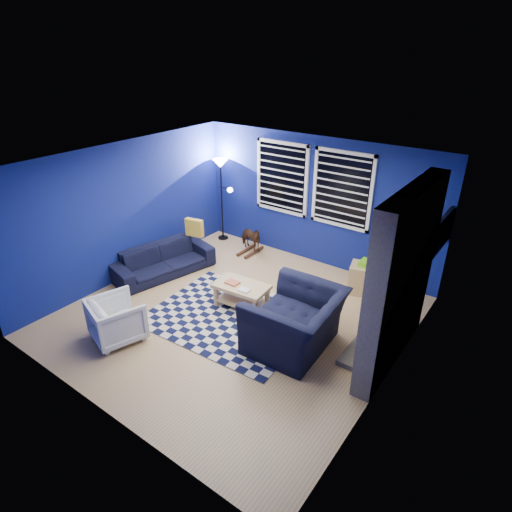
{
  "coord_description": "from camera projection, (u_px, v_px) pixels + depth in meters",
  "views": [
    {
      "loc": [
        3.67,
        -4.48,
        4.01
      ],
      "look_at": [
        0.19,
        0.3,
        1.03
      ],
      "focal_mm": 30.0,
      "sensor_mm": 36.0,
      "label": 1
    }
  ],
  "objects": [
    {
      "name": "floor",
      "position": [
        236.0,
        316.0,
        6.96
      ],
      "size": [
        5.0,
        5.0,
        0.0
      ],
      "primitive_type": "plane",
      "color": "tan",
      "rests_on": "ground"
    },
    {
      "name": "ceiling",
      "position": [
        232.0,
        165.0,
        5.84
      ],
      "size": [
        5.0,
        5.0,
        0.0
      ],
      "primitive_type": "plane",
      "rotation": [
        3.14,
        0.0,
        0.0
      ],
      "color": "white",
      "rests_on": "wall_back"
    },
    {
      "name": "wall_back",
      "position": [
        315.0,
        202.0,
        8.21
      ],
      "size": [
        5.0,
        0.0,
        5.0
      ],
      "primitive_type": "plane",
      "rotation": [
        1.57,
        0.0,
        0.0
      ],
      "color": "navy",
      "rests_on": "floor"
    },
    {
      "name": "wall_left",
      "position": [
        126.0,
        212.0,
        7.71
      ],
      "size": [
        0.0,
        5.0,
        5.0
      ],
      "primitive_type": "plane",
      "rotation": [
        1.57,
        0.0,
        1.57
      ],
      "color": "navy",
      "rests_on": "floor"
    },
    {
      "name": "wall_right",
      "position": [
        398.0,
        300.0,
        5.09
      ],
      "size": [
        0.0,
        5.0,
        5.0
      ],
      "primitive_type": "plane",
      "rotation": [
        1.57,
        0.0,
        -1.57
      ],
      "color": "navy",
      "rests_on": "floor"
    },
    {
      "name": "fireplace",
      "position": [
        400.0,
        283.0,
        5.55
      ],
      "size": [
        0.65,
        2.0,
        2.5
      ],
      "color": "gray",
      "rests_on": "floor"
    },
    {
      "name": "window_left",
      "position": [
        282.0,
        178.0,
        8.42
      ],
      "size": [
        1.17,
        0.06,
        1.42
      ],
      "color": "black",
      "rests_on": "wall_back"
    },
    {
      "name": "window_right",
      "position": [
        342.0,
        190.0,
        7.73
      ],
      "size": [
        1.17,
        0.06,
        1.42
      ],
      "color": "black",
      "rests_on": "wall_back"
    },
    {
      "name": "tv",
      "position": [
        441.0,
        233.0,
        6.49
      ],
      "size": [
        0.07,
        1.0,
        0.58
      ],
      "color": "black",
      "rests_on": "wall_right"
    },
    {
      "name": "rug",
      "position": [
        231.0,
        317.0,
        6.93
      ],
      "size": [
        2.6,
        2.13,
        0.02
      ],
      "primitive_type": "cube",
      "rotation": [
        0.0,
        0.0,
        0.05
      ],
      "color": "black",
      "rests_on": "floor"
    },
    {
      "name": "sofa",
      "position": [
        163.0,
        260.0,
        8.13
      ],
      "size": [
        2.04,
        1.19,
        0.56
      ],
      "primitive_type": "imported",
      "rotation": [
        0.0,
        0.0,
        1.33
      ],
      "color": "black",
      "rests_on": "floor"
    },
    {
      "name": "armchair_big",
      "position": [
        295.0,
        321.0,
        6.1
      ],
      "size": [
        1.39,
        1.23,
        0.86
      ],
      "primitive_type": "imported",
      "rotation": [
        0.0,
        0.0,
        -1.52
      ],
      "color": "black",
      "rests_on": "floor"
    },
    {
      "name": "armchair_bent",
      "position": [
        117.0,
        319.0,
        6.31
      ],
      "size": [
        0.9,
        0.91,
        0.66
      ],
      "primitive_type": "imported",
      "rotation": [
        0.0,
        0.0,
        2.83
      ],
      "color": "gray",
      "rests_on": "floor"
    },
    {
      "name": "rocking_horse",
      "position": [
        250.0,
        238.0,
        8.9
      ],
      "size": [
        0.4,
        0.68,
        0.54
      ],
      "primitive_type": "imported",
      "rotation": [
        0.0,
        0.0,
        1.39
      ],
      "color": "#422415",
      "rests_on": "floor"
    },
    {
      "name": "coffee_table",
      "position": [
        241.0,
        291.0,
        7.07
      ],
      "size": [
        0.94,
        0.59,
        0.45
      ],
      "rotation": [
        0.0,
        0.0,
        0.09
      ],
      "color": "tan",
      "rests_on": "rug"
    },
    {
      "name": "cabinet",
      "position": [
        368.0,
        279.0,
        7.5
      ],
      "size": [
        0.72,
        0.57,
        0.61
      ],
      "rotation": [
        0.0,
        0.0,
        0.26
      ],
      "color": "tan",
      "rests_on": "floor"
    },
    {
      "name": "floor_lamp",
      "position": [
        221.0,
        175.0,
        9.04
      ],
      "size": [
        0.49,
        0.3,
        1.8
      ],
      "color": "black",
      "rests_on": "floor"
    },
    {
      "name": "throw_pillow",
      "position": [
        194.0,
        228.0,
        8.38
      ],
      "size": [
        0.38,
        0.17,
        0.35
      ],
      "primitive_type": "cube",
      "rotation": [
        0.0,
        0.0,
        0.18
      ],
      "color": "gold",
      "rests_on": "sofa"
    }
  ]
}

